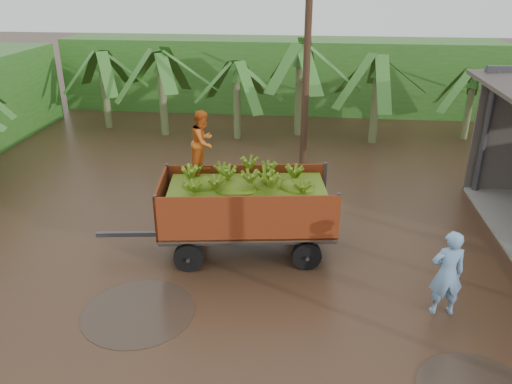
% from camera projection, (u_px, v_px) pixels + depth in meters
% --- Properties ---
extents(ground, '(100.00, 100.00, 0.00)m').
position_uv_depth(ground, '(312.00, 277.00, 11.90)').
color(ground, black).
rests_on(ground, ground).
extents(hedge_north, '(22.00, 3.00, 3.60)m').
position_uv_depth(hedge_north, '(278.00, 74.00, 25.93)').
color(hedge_north, '#2D661E').
rests_on(hedge_north, ground).
extents(banana_trailer, '(6.10, 2.68, 3.60)m').
position_uv_depth(banana_trailer, '(246.00, 204.00, 12.53)').
color(banana_trailer, '#AA3C18').
rests_on(banana_trailer, ground).
extents(man_blue, '(0.76, 0.55, 1.95)m').
position_uv_depth(man_blue, '(447.00, 273.00, 10.28)').
color(man_blue, '#74A3D4').
rests_on(man_blue, ground).
extents(utility_pole, '(1.20, 0.24, 7.68)m').
position_uv_depth(utility_pole, '(307.00, 62.00, 16.81)').
color(utility_pole, '#47301E').
rests_on(utility_pole, ground).
extents(banana_plants, '(24.32, 19.92, 4.11)m').
position_uv_depth(banana_plants, '(167.00, 119.00, 17.84)').
color(banana_plants, '#2D661E').
rests_on(banana_plants, ground).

